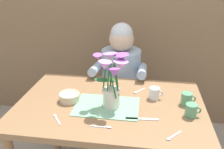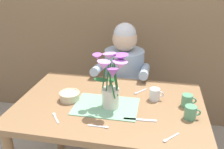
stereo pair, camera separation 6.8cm
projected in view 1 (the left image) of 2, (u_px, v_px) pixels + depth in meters
name	position (u px, v px, depth m)	size (l,w,h in m)	color
wood_panel_backdrop	(127.00, 2.00, 2.32)	(4.00, 0.10, 2.50)	brown
dining_table	(110.00, 116.00, 1.61)	(1.20, 0.80, 0.74)	olive
seated_person	(120.00, 86.00, 2.20)	(0.45, 0.47, 1.14)	#4C4C56
striped_placemat	(107.00, 106.00, 1.53)	(0.40, 0.28, 0.01)	#7AB289
flower_vase	(112.00, 80.00, 1.45)	(0.23, 0.24, 0.34)	silver
ceramic_bowl	(69.00, 97.00, 1.58)	(0.14, 0.14, 0.06)	beige
dinner_knife	(142.00, 119.00, 1.40)	(0.19, 0.02, 0.01)	silver
ceramic_mug	(191.00, 110.00, 1.41)	(0.09, 0.07, 0.08)	#569970
coffee_cup	(155.00, 93.00, 1.61)	(0.09, 0.07, 0.08)	silver
tea_cup	(187.00, 99.00, 1.54)	(0.09, 0.07, 0.08)	#569970
spoon_0	(138.00, 91.00, 1.71)	(0.09, 0.10, 0.01)	silver
spoon_1	(104.00, 127.00, 1.33)	(0.12, 0.02, 0.01)	silver
spoon_2	(172.00, 137.00, 1.25)	(0.09, 0.10, 0.01)	silver
spoon_3	(56.00, 118.00, 1.41)	(0.08, 0.10, 0.01)	silver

